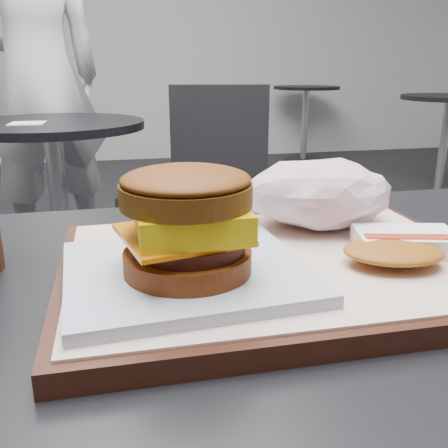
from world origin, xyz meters
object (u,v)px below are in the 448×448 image
at_px(hash_brown, 400,246).
at_px(neighbor_chair, 191,177).
at_px(serving_tray, 275,267).
at_px(neighbor_table, 56,173).
at_px(crumpled_wrapper, 319,193).
at_px(breakfast_sandwich, 187,234).
at_px(patron, 37,75).

xyz_separation_m(hash_brown, neighbor_chair, (0.06, 1.63, -0.29)).
relative_size(serving_tray, neighbor_table, 0.51).
bearing_deg(crumpled_wrapper, serving_tray, -132.16).
distance_m(serving_tray, neighbor_chair, 1.64).
height_order(serving_tray, breakfast_sandwich, breakfast_sandwich).
height_order(crumpled_wrapper, neighbor_table, crumpled_wrapper).
relative_size(serving_tray, neighbor_chair, 0.43).
height_order(breakfast_sandwich, hash_brown, breakfast_sandwich).
distance_m(neighbor_table, patron, 0.70).
bearing_deg(serving_tray, neighbor_table, 102.63).
bearing_deg(breakfast_sandwich, patron, 99.72).
bearing_deg(serving_tray, patron, 102.00).
bearing_deg(hash_brown, serving_tray, 167.56).
bearing_deg(serving_tray, crumpled_wrapper, 47.84).
relative_size(breakfast_sandwich, patron, 0.11).
bearing_deg(neighbor_chair, crumpled_wrapper, -93.48).
xyz_separation_m(hash_brown, neighbor_table, (-0.47, 1.64, -0.25)).
distance_m(serving_tray, crumpled_wrapper, 0.12).
bearing_deg(hash_brown, patron, 104.51).
relative_size(serving_tray, patron, 0.21).
relative_size(serving_tray, breakfast_sandwich, 1.89).
bearing_deg(patron, neighbor_chair, 111.88).
distance_m(breakfast_sandwich, crumpled_wrapper, 0.20).
xyz_separation_m(hash_brown, patron, (-0.58, 2.23, 0.11)).
bearing_deg(crumpled_wrapper, neighbor_table, 105.84).
xyz_separation_m(neighbor_table, neighbor_chair, (0.53, -0.01, -0.04)).
bearing_deg(hash_brown, crumpled_wrapper, 108.35).
height_order(crumpled_wrapper, patron, patron).
xyz_separation_m(serving_tray, breakfast_sandwich, (-0.08, -0.04, 0.05)).
relative_size(hash_brown, patron, 0.07).
bearing_deg(serving_tray, hash_brown, -12.44).
bearing_deg(crumpled_wrapper, neighbor_chair, 86.52).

